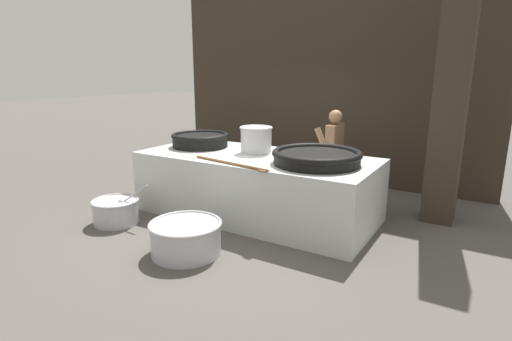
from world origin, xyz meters
TOP-DOWN VIEW (x-y plane):
  - ground_plane at (0.00, 0.00)m, footprint 60.00×60.00m
  - back_wall at (0.00, 2.75)m, footprint 6.82×0.24m
  - support_pillar at (2.57, 1.29)m, footprint 0.46×0.46m
  - hearth_platform at (0.00, 0.00)m, footprint 3.76×1.68m
  - giant_wok_near at (-1.22, 0.12)m, footprint 1.00×1.00m
  - giant_wok_far at (1.06, -0.07)m, footprint 1.28×1.28m
  - stock_pot at (-0.11, 0.19)m, footprint 0.54×0.54m
  - stirring_paddle at (0.07, -0.75)m, footprint 1.37×0.29m
  - cook at (0.87, 1.12)m, footprint 0.38×0.60m
  - prep_bowl_vegetables at (-1.64, -1.44)m, footprint 0.90×0.71m
  - prep_bowl_meat at (-0.02, -1.69)m, footprint 0.93×0.93m

SIDE VIEW (x-z plane):
  - ground_plane at x=0.00m, z-range 0.00..0.00m
  - prep_bowl_vegetables at x=-1.64m, z-range -0.12..0.54m
  - prep_bowl_meat at x=-0.02m, z-range 0.02..0.45m
  - hearth_platform at x=0.00m, z-range 0.00..0.99m
  - cook at x=0.87m, z-range 0.07..1.73m
  - stirring_paddle at x=0.07m, z-range 0.99..1.03m
  - giant_wok_far at x=1.06m, z-range 1.00..1.20m
  - giant_wok_near at x=-1.22m, z-range 1.00..1.24m
  - stock_pot at x=-0.11m, z-range 1.00..1.43m
  - back_wall at x=0.00m, z-range 0.00..4.36m
  - support_pillar at x=2.57m, z-range 0.00..4.36m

